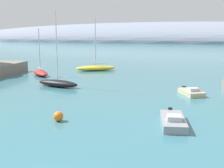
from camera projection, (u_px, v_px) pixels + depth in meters
distant_ridge at (188, 41)px, 205.16m from camera, size 355.50×87.21×26.74m
sailboat_black_mid_mooring at (58, 83)px, 41.01m from camera, size 6.67×3.27×10.27m
sailboat_yellow_outer_mooring at (96, 68)px, 57.40m from camera, size 7.95×5.15×10.02m
sailboat_red_end_of_line at (40, 72)px, 51.18m from camera, size 5.34×5.77×8.09m
motorboat_sand_foreground at (191, 92)px, 36.00m from camera, size 3.26×4.37×0.96m
motorboat_grey_alongside_breakwater at (173, 121)px, 24.48m from camera, size 2.38×5.39×1.05m
mooring_buoy_orange at (58, 116)px, 25.57m from camera, size 0.87×0.87×0.87m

